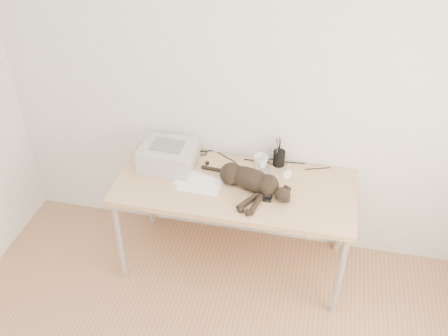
% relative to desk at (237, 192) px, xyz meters
% --- Properties ---
extents(wall_back, '(3.50, 0.00, 3.50)m').
position_rel_desk_xyz_m(wall_back, '(0.00, 0.27, 0.69)').
color(wall_back, white).
rests_on(wall_back, floor).
extents(desk, '(1.60, 0.70, 0.74)m').
position_rel_desk_xyz_m(desk, '(0.00, 0.00, 0.00)').
color(desk, tan).
rests_on(desk, floor).
extents(printer, '(0.38, 0.33, 0.17)m').
position_rel_desk_xyz_m(printer, '(-0.50, 0.03, 0.22)').
color(printer, '#BABABF').
rests_on(printer, desk).
extents(papers, '(0.33, 0.26, 0.01)m').
position_rel_desk_xyz_m(papers, '(-0.24, -0.12, 0.14)').
color(papers, white).
rests_on(papers, desk).
extents(cat, '(0.65, 0.45, 0.16)m').
position_rel_desk_xyz_m(cat, '(0.09, -0.10, 0.20)').
color(cat, black).
rests_on(cat, desk).
extents(mug, '(0.15, 0.15, 0.10)m').
position_rel_desk_xyz_m(mug, '(0.14, 0.13, 0.18)').
color(mug, white).
rests_on(mug, desk).
extents(pen_cup, '(0.08, 0.08, 0.21)m').
position_rel_desk_xyz_m(pen_cup, '(0.26, 0.20, 0.19)').
color(pen_cup, black).
rests_on(pen_cup, desk).
extents(remote_grey, '(0.06, 0.20, 0.02)m').
position_rel_desk_xyz_m(remote_grey, '(0.18, 0.05, 0.14)').
color(remote_grey, slate).
rests_on(remote_grey, desk).
extents(remote_black, '(0.05, 0.20, 0.02)m').
position_rel_desk_xyz_m(remote_black, '(0.24, -0.12, 0.14)').
color(remote_black, black).
rests_on(remote_black, desk).
extents(mouse, '(0.09, 0.12, 0.04)m').
position_rel_desk_xyz_m(mouse, '(0.33, 0.10, 0.15)').
color(mouse, white).
rests_on(mouse, desk).
extents(cable_tangle, '(1.36, 0.07, 0.01)m').
position_rel_desk_xyz_m(cable_tangle, '(0.00, 0.22, 0.14)').
color(cable_tangle, black).
rests_on(cable_tangle, desk).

